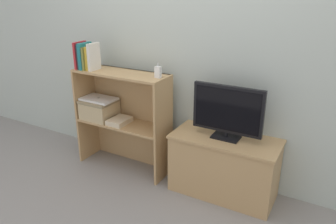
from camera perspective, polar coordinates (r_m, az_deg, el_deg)
The scene contains 16 objects.
ground_plane at distance 2.97m, azimuth -1.50°, elevation -12.87°, with size 16.00×16.00×0.00m, color gray.
wall_back at distance 2.88m, azimuth 2.69°, elevation 11.89°, with size 10.00×0.05×2.40m.
tv_stand at distance 2.80m, azimuth 9.69°, elevation -9.21°, with size 0.87×0.41×0.51m.
tv at distance 2.59m, azimuth 10.32°, elevation 0.16°, with size 0.57×0.14×0.44m.
bookshelf_lower_tier at distance 3.22m, azimuth -7.07°, elevation -4.21°, with size 0.90×0.31×0.46m.
bookshelf_upper_tier at distance 3.05m, azimuth -7.45°, elevation 3.87°, with size 0.90×0.31×0.48m.
book_crimson at distance 3.16m, azimuth -15.01°, elevation 9.56°, with size 0.02×0.16×0.25m.
book_charcoal at distance 3.14m, azimuth -14.63°, elevation 9.36°, with size 0.02×0.15×0.23m.
book_teal at distance 3.12m, azimuth -14.23°, elevation 9.45°, with size 0.04×0.16×0.24m.
book_olive at distance 3.10m, azimuth -13.76°, elevation 9.11°, with size 0.02×0.15×0.21m.
book_mustard at distance 3.08m, azimuth -13.30°, elevation 9.11°, with size 0.04×0.12×0.21m.
book_ivory at distance 3.05m, azimuth -12.79°, elevation 9.35°, with size 0.03×0.15×0.24m.
baby_monitor at distance 2.73m, azimuth -1.76°, elevation 6.96°, with size 0.05×0.03×0.13m.
storage_basket_left at distance 3.22m, azimuth -11.85°, elevation 0.69°, with size 0.31×0.28×0.19m.
laptop at distance 3.19m, azimuth -11.98°, elevation 2.26°, with size 0.33×0.21×0.02m.
magazine_stack at distance 3.08m, azimuth -8.44°, elevation -1.55°, with size 0.16×0.22×0.05m.
Camera 1 is at (1.27, -2.11, 1.65)m, focal length 35.00 mm.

